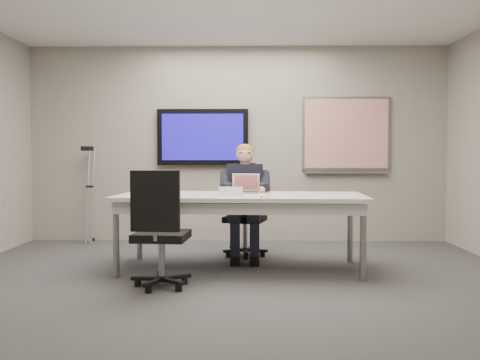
{
  "coord_description": "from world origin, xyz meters",
  "views": [
    {
      "loc": [
        0.16,
        -4.71,
        1.23
      ],
      "look_at": [
        0.06,
        1.16,
        0.97
      ],
      "focal_mm": 40.0,
      "sensor_mm": 36.0,
      "label": 1
    }
  ],
  "objects_px": {
    "office_chair_far": "(246,229)",
    "office_chair_near": "(160,252)",
    "seated_person": "(245,213)",
    "laptop": "(246,188)",
    "conference_table": "(241,203)"
  },
  "relations": [
    {
      "from": "office_chair_far",
      "to": "office_chair_near",
      "type": "height_order",
      "value": "office_chair_near"
    },
    {
      "from": "office_chair_far",
      "to": "seated_person",
      "type": "height_order",
      "value": "seated_person"
    },
    {
      "from": "office_chair_far",
      "to": "office_chair_near",
      "type": "relative_size",
      "value": 0.95
    },
    {
      "from": "seated_person",
      "to": "laptop",
      "type": "distance_m",
      "value": 0.46
    },
    {
      "from": "conference_table",
      "to": "office_chair_near",
      "type": "bearing_deg",
      "value": -128.13
    },
    {
      "from": "office_chair_far",
      "to": "seated_person",
      "type": "bearing_deg",
      "value": -78.24
    },
    {
      "from": "conference_table",
      "to": "seated_person",
      "type": "distance_m",
      "value": 0.6
    },
    {
      "from": "office_chair_near",
      "to": "seated_person",
      "type": "relative_size",
      "value": 0.8
    },
    {
      "from": "office_chair_far",
      "to": "laptop",
      "type": "height_order",
      "value": "office_chair_far"
    },
    {
      "from": "office_chair_near",
      "to": "laptop",
      "type": "distance_m",
      "value": 1.43
    },
    {
      "from": "office_chair_near",
      "to": "office_chair_far",
      "type": "bearing_deg",
      "value": -111.09
    },
    {
      "from": "office_chair_near",
      "to": "conference_table",
      "type": "bearing_deg",
      "value": -126.94
    },
    {
      "from": "conference_table",
      "to": "office_chair_far",
      "type": "height_order",
      "value": "office_chair_far"
    },
    {
      "from": "conference_table",
      "to": "seated_person",
      "type": "relative_size",
      "value": 1.96
    },
    {
      "from": "office_chair_far",
      "to": "office_chair_near",
      "type": "distance_m",
      "value": 1.84
    }
  ]
}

